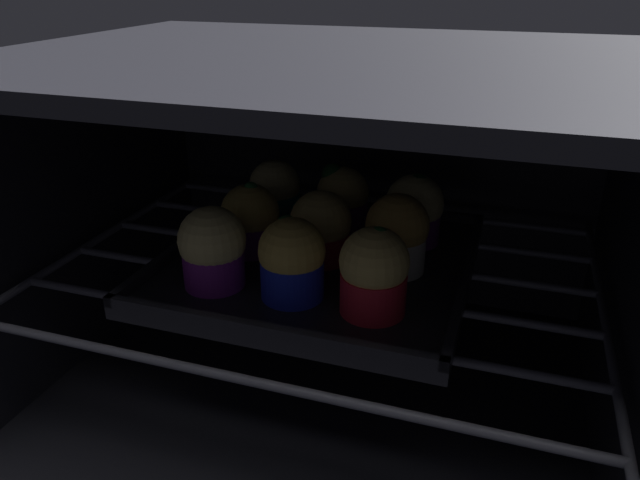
{
  "coord_description": "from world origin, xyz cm",
  "views": [
    {
      "loc": [
        17.43,
        -30.76,
        42.57
      ],
      "look_at": [
        0.0,
        21.43,
        17.36
      ],
      "focal_mm": 33.91,
      "sensor_mm": 36.0,
      "label": 1
    }
  ],
  "objects_px": {
    "muffin_row2_col1": "(340,200)",
    "muffin_row2_col2": "(414,210)",
    "muffin_row2_col0": "(275,193)",
    "muffin_row0_col0": "(213,248)",
    "muffin_row1_col1": "(324,228)",
    "baking_tray": "(320,264)",
    "muffin_row1_col0": "(250,220)",
    "muffin_row0_col2": "(374,272)",
    "muffin_row1_col2": "(397,234)",
    "muffin_row0_col1": "(294,260)"
  },
  "relations": [
    {
      "from": "muffin_row0_col0",
      "to": "muffin_row2_col1",
      "type": "height_order",
      "value": "same"
    },
    {
      "from": "baking_tray",
      "to": "muffin_row1_col0",
      "type": "xyz_separation_m",
      "value": [
        -0.08,
        -0.0,
        0.04
      ]
    },
    {
      "from": "muffin_row1_col1",
      "to": "baking_tray",
      "type": "bearing_deg",
      "value": -152.18
    },
    {
      "from": "muffin_row1_col2",
      "to": "muffin_row2_col1",
      "type": "distance_m",
      "value": 0.11
    },
    {
      "from": "muffin_row0_col1",
      "to": "muffin_row2_col1",
      "type": "bearing_deg",
      "value": 91.65
    },
    {
      "from": "muffin_row0_col0",
      "to": "muffin_row1_col1",
      "type": "distance_m",
      "value": 0.11
    },
    {
      "from": "muffin_row1_col2",
      "to": "muffin_row2_col0",
      "type": "distance_m",
      "value": 0.17
    },
    {
      "from": "muffin_row0_col0",
      "to": "baking_tray",
      "type": "bearing_deg",
      "value": 46.38
    },
    {
      "from": "muffin_row1_col0",
      "to": "muffin_row1_col1",
      "type": "relative_size",
      "value": 1.03
    },
    {
      "from": "muffin_row1_col1",
      "to": "muffin_row2_col1",
      "type": "xyz_separation_m",
      "value": [
        -0.01,
        0.08,
        0.0
      ]
    },
    {
      "from": "muffin_row1_col1",
      "to": "muffin_row2_col2",
      "type": "xyz_separation_m",
      "value": [
        0.08,
        0.07,
        0.0
      ]
    },
    {
      "from": "muffin_row0_col1",
      "to": "muffin_row2_col1",
      "type": "height_order",
      "value": "muffin_row2_col1"
    },
    {
      "from": "muffin_row0_col0",
      "to": "muffin_row2_col1",
      "type": "bearing_deg",
      "value": 64.94
    },
    {
      "from": "muffin_row2_col0",
      "to": "baking_tray",
      "type": "bearing_deg",
      "value": -44.06
    },
    {
      "from": "muffin_row0_col1",
      "to": "muffin_row2_col0",
      "type": "bearing_deg",
      "value": 118.01
    },
    {
      "from": "muffin_row0_col2",
      "to": "muffin_row1_col1",
      "type": "relative_size",
      "value": 1.08
    },
    {
      "from": "muffin_row0_col1",
      "to": "muffin_row1_col1",
      "type": "bearing_deg",
      "value": 89.15
    },
    {
      "from": "muffin_row1_col2",
      "to": "muffin_row2_col0",
      "type": "xyz_separation_m",
      "value": [
        -0.16,
        0.08,
        -0.0
      ]
    },
    {
      "from": "muffin_row1_col2",
      "to": "muffin_row2_col2",
      "type": "relative_size",
      "value": 1.03
    },
    {
      "from": "muffin_row2_col0",
      "to": "muffin_row2_col1",
      "type": "height_order",
      "value": "muffin_row2_col1"
    },
    {
      "from": "baking_tray",
      "to": "muffin_row0_col2",
      "type": "xyz_separation_m",
      "value": [
        0.07,
        -0.08,
        0.04
      ]
    },
    {
      "from": "muffin_row1_col1",
      "to": "muffin_row0_col2",
      "type": "bearing_deg",
      "value": -49.12
    },
    {
      "from": "baking_tray",
      "to": "muffin_row0_col2",
      "type": "height_order",
      "value": "muffin_row0_col2"
    },
    {
      "from": "baking_tray",
      "to": "muffin_row1_col1",
      "type": "bearing_deg",
      "value": 27.82
    },
    {
      "from": "muffin_row1_col2",
      "to": "muffin_row2_col0",
      "type": "bearing_deg",
      "value": 154.49
    },
    {
      "from": "baking_tray",
      "to": "muffin_row2_col0",
      "type": "xyz_separation_m",
      "value": [
        -0.08,
        0.08,
        0.04
      ]
    },
    {
      "from": "muffin_row0_col0",
      "to": "muffin_row0_col2",
      "type": "xyz_separation_m",
      "value": [
        0.15,
        -0.0,
        0.0
      ]
    },
    {
      "from": "muffin_row0_col0",
      "to": "muffin_row0_col2",
      "type": "height_order",
      "value": "muffin_row0_col2"
    },
    {
      "from": "muffin_row1_col1",
      "to": "muffin_row2_col1",
      "type": "height_order",
      "value": "muffin_row2_col1"
    },
    {
      "from": "muffin_row0_col2",
      "to": "muffin_row1_col2",
      "type": "bearing_deg",
      "value": 88.66
    },
    {
      "from": "muffin_row0_col1",
      "to": "muffin_row2_col2",
      "type": "distance_m",
      "value": 0.17
    },
    {
      "from": "muffin_row0_col1",
      "to": "muffin_row2_col2",
      "type": "relative_size",
      "value": 0.99
    },
    {
      "from": "muffin_row1_col0",
      "to": "muffin_row2_col2",
      "type": "bearing_deg",
      "value": 25.61
    },
    {
      "from": "baking_tray",
      "to": "muffin_row0_col1",
      "type": "xyz_separation_m",
      "value": [
        0.0,
        -0.08,
        0.04
      ]
    },
    {
      "from": "muffin_row1_col0",
      "to": "muffin_row1_col1",
      "type": "bearing_deg",
      "value": 1.67
    },
    {
      "from": "muffin_row2_col2",
      "to": "muffin_row1_col1",
      "type": "bearing_deg",
      "value": -136.79
    },
    {
      "from": "muffin_row2_col0",
      "to": "muffin_row2_col1",
      "type": "distance_m",
      "value": 0.08
    },
    {
      "from": "baking_tray",
      "to": "muffin_row2_col0",
      "type": "relative_size",
      "value": 4.06
    },
    {
      "from": "muffin_row0_col0",
      "to": "muffin_row1_col2",
      "type": "height_order",
      "value": "muffin_row1_col2"
    },
    {
      "from": "baking_tray",
      "to": "muffin_row1_col2",
      "type": "height_order",
      "value": "muffin_row1_col2"
    },
    {
      "from": "muffin_row0_col0",
      "to": "muffin_row2_col1",
      "type": "distance_m",
      "value": 0.18
    },
    {
      "from": "muffin_row0_col1",
      "to": "muffin_row0_col2",
      "type": "distance_m",
      "value": 0.07
    },
    {
      "from": "baking_tray",
      "to": "muffin_row1_col2",
      "type": "distance_m",
      "value": 0.09
    },
    {
      "from": "baking_tray",
      "to": "muffin_row1_col2",
      "type": "bearing_deg",
      "value": 2.18
    },
    {
      "from": "baking_tray",
      "to": "muffin_row2_col1",
      "type": "distance_m",
      "value": 0.09
    },
    {
      "from": "muffin_row2_col1",
      "to": "muffin_row2_col2",
      "type": "distance_m",
      "value": 0.08
    },
    {
      "from": "baking_tray",
      "to": "muffin_row1_col1",
      "type": "relative_size",
      "value": 4.13
    },
    {
      "from": "muffin_row1_col0",
      "to": "muffin_row2_col1",
      "type": "height_order",
      "value": "muffin_row2_col1"
    },
    {
      "from": "baking_tray",
      "to": "muffin_row2_col0",
      "type": "bearing_deg",
      "value": 135.94
    },
    {
      "from": "muffin_row2_col0",
      "to": "muffin_row2_col2",
      "type": "distance_m",
      "value": 0.16
    }
  ]
}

